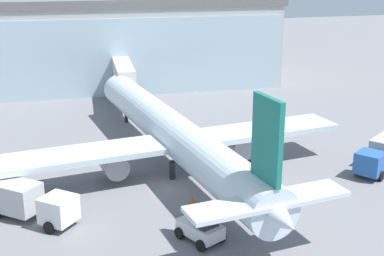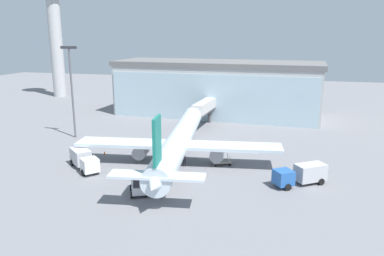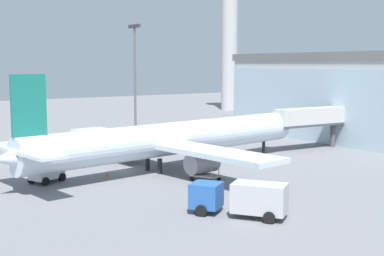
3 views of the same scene
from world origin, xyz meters
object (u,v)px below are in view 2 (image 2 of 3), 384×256
object	(u,v)px
control_tower	(55,28)
pushback_tug	(139,187)
fuel_truck	(302,174)
apron_light_mast	(71,84)
catering_truck	(84,159)
baggage_cart	(222,162)
safety_cone_nose	(163,176)
airplane	(179,141)
safety_cone_wingtip	(105,153)
jet_bridge	(205,108)

from	to	relation	value
control_tower	pushback_tug	distance (m)	87.16
control_tower	fuel_truck	size ratio (longest dim) A/B	4.93
apron_light_mast	fuel_truck	distance (m)	44.88
fuel_truck	pushback_tug	distance (m)	21.38
apron_light_mast	fuel_truck	world-z (taller)	apron_light_mast
control_tower	apron_light_mast	size ratio (longest dim) A/B	2.06
apron_light_mast	catering_truck	bearing A→B (deg)	-54.58
baggage_cart	safety_cone_nose	distance (m)	10.12
airplane	catering_truck	xyz separation A→B (m)	(-12.74, -6.80, -1.84)
airplane	safety_cone_wingtip	world-z (taller)	airplane
airplane	catering_truck	world-z (taller)	airplane
baggage_cart	safety_cone_nose	xyz separation A→B (m)	(-6.98, -7.32, -0.23)
control_tower	safety_cone_nose	distance (m)	83.64
jet_bridge	safety_cone_wingtip	xyz separation A→B (m)	(-11.69, -23.16, -3.92)
control_tower	safety_cone_nose	world-z (taller)	control_tower
pushback_tug	fuel_truck	bearing A→B (deg)	-92.79
catering_truck	safety_cone_nose	size ratio (longest dim) A/B	12.59
apron_light_mast	baggage_cart	world-z (taller)	apron_light_mast
safety_cone_wingtip	catering_truck	bearing A→B (deg)	-87.87
pushback_tug	safety_cone_nose	distance (m)	6.12
jet_bridge	safety_cone_nose	distance (m)	30.76
safety_cone_nose	control_tower	bearing A→B (deg)	133.27
catering_truck	control_tower	bearing A→B (deg)	167.79
airplane	pushback_tug	distance (m)	13.50
safety_cone_nose	jet_bridge	bearing A→B (deg)	91.96
airplane	fuel_truck	bearing A→B (deg)	-112.69
airplane	safety_cone_wingtip	size ratio (longest dim) A/B	72.21
jet_bridge	safety_cone_wingtip	size ratio (longest dim) A/B	20.34
pushback_tug	safety_cone_wingtip	size ratio (longest dim) A/B	6.68
apron_light_mast	airplane	size ratio (longest dim) A/B	0.44
airplane	jet_bridge	bearing A→B (deg)	-4.77
catering_truck	safety_cone_wingtip	bearing A→B (deg)	133.59
catering_truck	safety_cone_wingtip	xyz separation A→B (m)	(-0.26, 6.88, -1.19)
control_tower	safety_cone_wingtip	xyz separation A→B (m)	(42.72, -51.58, -21.20)
airplane	catering_truck	bearing A→B (deg)	110.13
safety_cone_wingtip	control_tower	bearing A→B (deg)	129.63
jet_bridge	airplane	bearing A→B (deg)	-173.44
baggage_cart	catering_truck	bearing A→B (deg)	176.07
catering_truck	safety_cone_nose	distance (m)	12.55
fuel_truck	safety_cone_nose	xyz separation A→B (m)	(-18.64, -2.41, -1.19)
pushback_tug	safety_cone_wingtip	bearing A→B (deg)	15.38
baggage_cart	pushback_tug	size ratio (longest dim) A/B	0.87
control_tower	catering_truck	distance (m)	75.27
apron_light_mast	fuel_truck	size ratio (longest dim) A/B	2.40
pushback_tug	safety_cone_nose	bearing A→B (deg)	-35.56
airplane	baggage_cart	bearing A→B (deg)	-97.28
apron_light_mast	catering_truck	size ratio (longest dim) A/B	2.50
jet_bridge	fuel_truck	size ratio (longest dim) A/B	1.55
apron_light_mast	pushback_tug	bearing A→B (deg)	-44.18
jet_bridge	catering_truck	size ratio (longest dim) A/B	1.62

